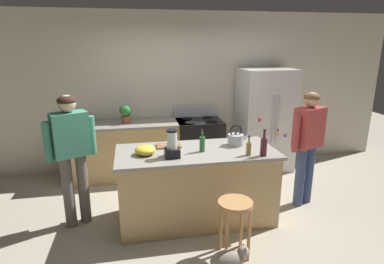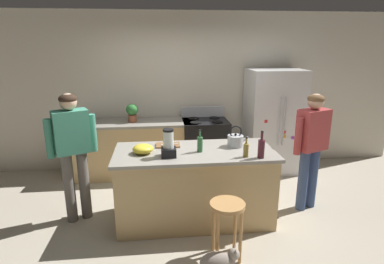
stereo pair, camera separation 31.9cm
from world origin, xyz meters
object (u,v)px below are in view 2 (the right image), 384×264
at_px(bar_stool, 227,215).
at_px(chef_knife, 169,144).
at_px(potted_plant, 132,112).
at_px(tea_kettle, 235,140).
at_px(person_by_sink_right, 312,141).
at_px(mixing_bowl, 143,149).
at_px(person_by_island_left, 73,146).
at_px(blender_appliance, 168,145).
at_px(cat, 219,261).
at_px(cutting_board, 168,145).
at_px(refrigerator, 273,121).
at_px(kitchen_island, 195,185).
at_px(bottle_vinegar, 246,150).
at_px(bottle_wine, 261,148).
at_px(bottle_olive_oil, 200,144).
at_px(stove_range, 205,146).

distance_m(bar_stool, chef_knife, 1.23).
xyz_separation_m(potted_plant, tea_kettle, (1.38, -1.44, -0.09)).
bearing_deg(person_by_sink_right, mixing_bowl, -176.07).
relative_size(person_by_island_left, tea_kettle, 5.88).
xyz_separation_m(person_by_sink_right, blender_appliance, (-1.86, -0.29, 0.11)).
bearing_deg(potted_plant, cat, -68.95).
height_order(mixing_bowl, cutting_board, mixing_bowl).
bearing_deg(chef_knife, mixing_bowl, -147.66).
bearing_deg(person_by_sink_right, person_by_island_left, 179.15).
relative_size(refrigerator, cat, 3.39).
xyz_separation_m(cat, blender_appliance, (-0.45, 0.82, 0.95)).
xyz_separation_m(kitchen_island, tea_kettle, (0.53, 0.11, 0.54)).
distance_m(refrigerator, person_by_sink_right, 1.38).
distance_m(kitchen_island, bottle_vinegar, 0.83).
height_order(person_by_sink_right, cat, person_by_sink_right).
bearing_deg(cat, blender_appliance, 118.68).
distance_m(blender_appliance, bottle_wine, 1.05).
xyz_separation_m(blender_appliance, tea_kettle, (0.85, 0.28, -0.06)).
bearing_deg(cat, bottle_olive_oil, 94.42).
distance_m(stove_range, bottle_olive_oil, 1.69).
distance_m(blender_appliance, mixing_bowl, 0.34).
bearing_deg(cat, cutting_board, 110.29).
relative_size(bottle_wine, mixing_bowl, 1.30).
xyz_separation_m(refrigerator, cutting_board, (-1.85, -1.28, 0.05)).
relative_size(stove_range, bottle_vinegar, 4.67).
height_order(bottle_olive_oil, mixing_bowl, bottle_olive_oil).
height_order(cat, mixing_bowl, mixing_bowl).
xyz_separation_m(kitchen_island, chef_knife, (-0.30, 0.22, 0.48)).
distance_m(bottle_wine, chef_knife, 1.16).
relative_size(person_by_sink_right, cutting_board, 5.24).
height_order(person_by_island_left, chef_knife, person_by_island_left).
bearing_deg(kitchen_island, refrigerator, 44.34).
height_order(person_by_island_left, bottle_olive_oil, person_by_island_left).
bearing_deg(bottle_olive_oil, bottle_vinegar, -24.96).
bearing_deg(mixing_bowl, person_by_island_left, 167.15).
distance_m(person_by_sink_right, tea_kettle, 1.01).
bearing_deg(potted_plant, bottle_wine, -50.24).
relative_size(tea_kettle, chef_knife, 1.25).
relative_size(stove_range, chef_knife, 5.01).
relative_size(kitchen_island, mixing_bowl, 7.99).
bearing_deg(person_by_sink_right, refrigerator, 90.28).
distance_m(stove_range, person_by_sink_right, 1.90).
bearing_deg(bottle_wine, blender_appliance, 171.06).
height_order(refrigerator, cutting_board, refrigerator).
xyz_separation_m(person_by_island_left, potted_plant, (0.62, 1.39, 0.11)).
bearing_deg(refrigerator, potted_plant, 178.79).
bearing_deg(blender_appliance, person_by_sink_right, 8.71).
xyz_separation_m(person_by_sink_right, chef_knife, (-1.84, 0.10, -0.01)).
height_order(kitchen_island, refrigerator, refrigerator).
bearing_deg(bottle_wine, person_by_island_left, 167.26).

